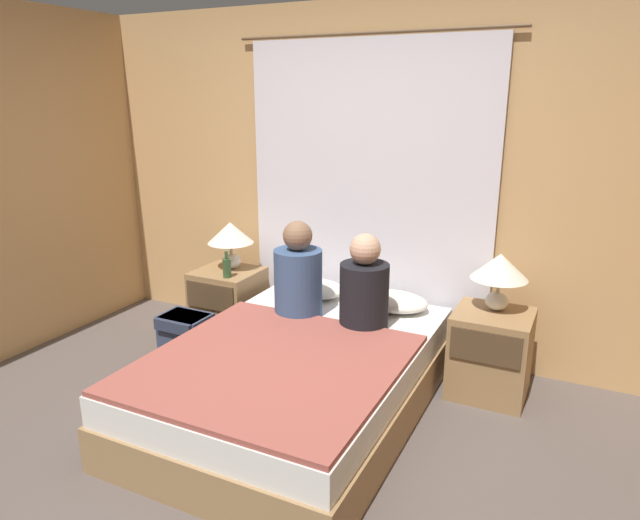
{
  "coord_description": "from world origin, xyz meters",
  "views": [
    {
      "loc": [
        1.49,
        -2.05,
        1.88
      ],
      "look_at": [
        0.0,
        1.0,
        0.88
      ],
      "focal_mm": 32.0,
      "sensor_mm": 36.0,
      "label": 1
    }
  ],
  "objects_px": {
    "bed": "(298,378)",
    "pillow_right": "(392,301)",
    "nightstand_left": "(229,304)",
    "person_left_in_bed": "(298,276)",
    "lamp_right": "(500,270)",
    "nightstand_right": "(490,353)",
    "backpack_on_floor": "(186,336)",
    "lamp_left": "(230,236)",
    "person_right_in_bed": "(364,289)",
    "beer_bottle_on_left_stand": "(227,267)",
    "pillow_left": "(312,288)"
  },
  "relations": [
    {
      "from": "beer_bottle_on_left_stand",
      "to": "person_right_in_bed",
      "type": "bearing_deg",
      "value": -7.27
    },
    {
      "from": "pillow_left",
      "to": "pillow_right",
      "type": "height_order",
      "value": "same"
    },
    {
      "from": "beer_bottle_on_left_stand",
      "to": "backpack_on_floor",
      "type": "relative_size",
      "value": 0.55
    },
    {
      "from": "nightstand_right",
      "to": "lamp_right",
      "type": "distance_m",
      "value": 0.55
    },
    {
      "from": "pillow_left",
      "to": "person_left_in_bed",
      "type": "relative_size",
      "value": 0.78
    },
    {
      "from": "person_right_in_bed",
      "to": "beer_bottle_on_left_stand",
      "type": "height_order",
      "value": "person_right_in_bed"
    },
    {
      "from": "nightstand_left",
      "to": "beer_bottle_on_left_stand",
      "type": "relative_size",
      "value": 2.73
    },
    {
      "from": "lamp_right",
      "to": "bed",
      "type": "bearing_deg",
      "value": -141.81
    },
    {
      "from": "nightstand_right",
      "to": "person_left_in_bed",
      "type": "bearing_deg",
      "value": -167.08
    },
    {
      "from": "nightstand_left",
      "to": "backpack_on_floor",
      "type": "height_order",
      "value": "nightstand_left"
    },
    {
      "from": "nightstand_left",
      "to": "person_left_in_bed",
      "type": "distance_m",
      "value": 0.93
    },
    {
      "from": "nightstand_right",
      "to": "backpack_on_floor",
      "type": "bearing_deg",
      "value": -165.85
    },
    {
      "from": "lamp_left",
      "to": "nightstand_right",
      "type": "bearing_deg",
      "value": -1.93
    },
    {
      "from": "lamp_right",
      "to": "backpack_on_floor",
      "type": "relative_size",
      "value": 1.01
    },
    {
      "from": "nightstand_left",
      "to": "lamp_left",
      "type": "relative_size",
      "value": 1.5
    },
    {
      "from": "lamp_right",
      "to": "beer_bottle_on_left_stand",
      "type": "height_order",
      "value": "lamp_right"
    },
    {
      "from": "lamp_right",
      "to": "pillow_right",
      "type": "distance_m",
      "value": 0.77
    },
    {
      "from": "bed",
      "to": "backpack_on_floor",
      "type": "xyz_separation_m",
      "value": [
        -1.02,
        0.21,
        -0.01
      ]
    },
    {
      "from": "person_left_in_bed",
      "to": "nightstand_left",
      "type": "bearing_deg",
      "value": 160.02
    },
    {
      "from": "lamp_right",
      "to": "nightstand_left",
      "type": "bearing_deg",
      "value": -178.07
    },
    {
      "from": "pillow_right",
      "to": "backpack_on_floor",
      "type": "height_order",
      "value": "pillow_right"
    },
    {
      "from": "nightstand_left",
      "to": "lamp_left",
      "type": "distance_m",
      "value": 0.55
    },
    {
      "from": "nightstand_left",
      "to": "pillow_left",
      "type": "bearing_deg",
      "value": 6.88
    },
    {
      "from": "lamp_right",
      "to": "person_left_in_bed",
      "type": "distance_m",
      "value": 1.29
    },
    {
      "from": "pillow_left",
      "to": "person_left_in_bed",
      "type": "xyz_separation_m",
      "value": [
        0.08,
        -0.37,
        0.21
      ]
    },
    {
      "from": "lamp_left",
      "to": "person_right_in_bed",
      "type": "height_order",
      "value": "person_right_in_bed"
    },
    {
      "from": "lamp_left",
      "to": "lamp_right",
      "type": "bearing_deg",
      "value": 0.0
    },
    {
      "from": "person_left_in_bed",
      "to": "lamp_right",
      "type": "bearing_deg",
      "value": 15.87
    },
    {
      "from": "person_left_in_bed",
      "to": "beer_bottle_on_left_stand",
      "type": "relative_size",
      "value": 3.19
    },
    {
      "from": "bed",
      "to": "person_left_in_bed",
      "type": "distance_m",
      "value": 0.7
    },
    {
      "from": "pillow_left",
      "to": "beer_bottle_on_left_stand",
      "type": "height_order",
      "value": "beer_bottle_on_left_stand"
    },
    {
      "from": "lamp_left",
      "to": "lamp_right",
      "type": "distance_m",
      "value": 2.02
    },
    {
      "from": "lamp_right",
      "to": "pillow_left",
      "type": "xyz_separation_m",
      "value": [
        -1.32,
        0.02,
        -0.33
      ]
    },
    {
      "from": "nightstand_left",
      "to": "nightstand_right",
      "type": "bearing_deg",
      "value": 0.0
    },
    {
      "from": "person_right_in_bed",
      "to": "beer_bottle_on_left_stand",
      "type": "bearing_deg",
      "value": 172.73
    },
    {
      "from": "lamp_left",
      "to": "bed",
      "type": "bearing_deg",
      "value": -38.19
    },
    {
      "from": "bed",
      "to": "lamp_right",
      "type": "bearing_deg",
      "value": 38.19
    },
    {
      "from": "lamp_left",
      "to": "pillow_left",
      "type": "distance_m",
      "value": 0.77
    },
    {
      "from": "pillow_left",
      "to": "person_right_in_bed",
      "type": "xyz_separation_m",
      "value": [
        0.56,
        -0.37,
        0.2
      ]
    },
    {
      "from": "nightstand_right",
      "to": "lamp_left",
      "type": "relative_size",
      "value": 1.5
    },
    {
      "from": "nightstand_right",
      "to": "lamp_right",
      "type": "bearing_deg",
      "value": 90.0
    },
    {
      "from": "pillow_right",
      "to": "nightstand_right",
      "type": "bearing_deg",
      "value": -6.88
    },
    {
      "from": "person_right_in_bed",
      "to": "person_left_in_bed",
      "type": "bearing_deg",
      "value": 180.0
    },
    {
      "from": "pillow_right",
      "to": "lamp_right",
      "type": "bearing_deg",
      "value": -1.34
    },
    {
      "from": "bed",
      "to": "beer_bottle_on_left_stand",
      "type": "relative_size",
      "value": 10.09
    },
    {
      "from": "bed",
      "to": "lamp_left",
      "type": "xyz_separation_m",
      "value": [
        -1.01,
        0.79,
        0.61
      ]
    },
    {
      "from": "nightstand_left",
      "to": "lamp_left",
      "type": "xyz_separation_m",
      "value": [
        0.0,
        0.07,
        0.54
      ]
    },
    {
      "from": "person_right_in_bed",
      "to": "backpack_on_floor",
      "type": "xyz_separation_m",
      "value": [
        -1.27,
        -0.23,
        -0.48
      ]
    },
    {
      "from": "pillow_left",
      "to": "lamp_right",
      "type": "bearing_deg",
      "value": -0.71
    },
    {
      "from": "bed",
      "to": "pillow_right",
      "type": "distance_m",
      "value": 0.91
    }
  ]
}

